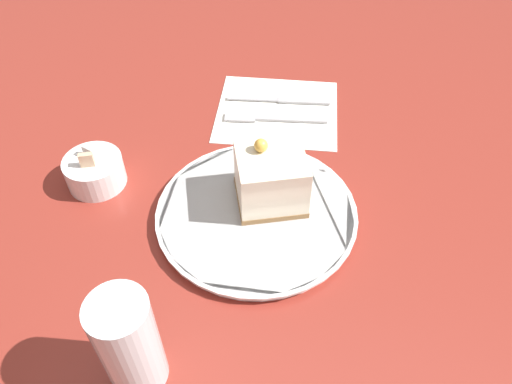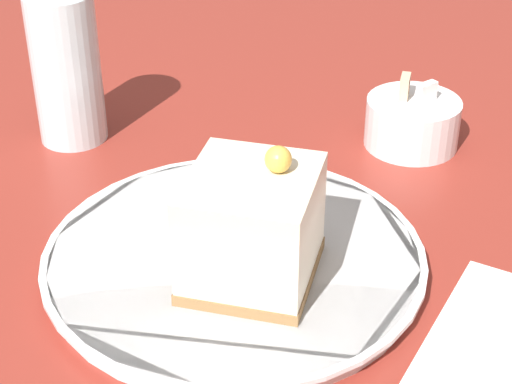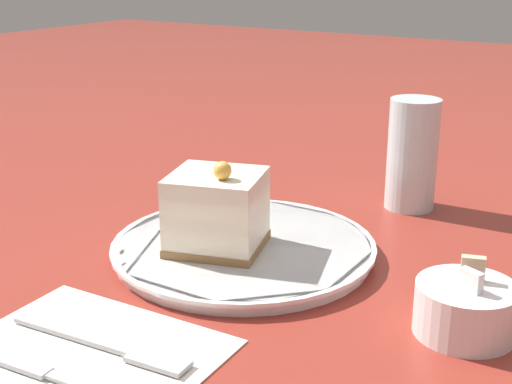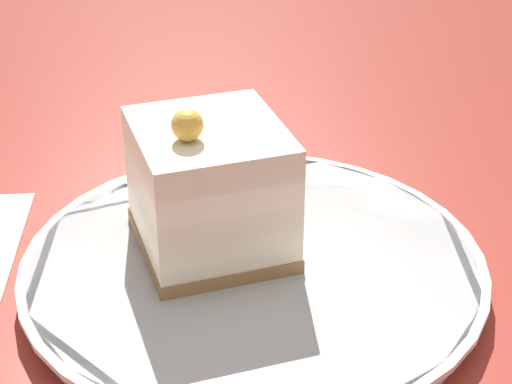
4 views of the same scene
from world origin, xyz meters
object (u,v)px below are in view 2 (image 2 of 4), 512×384
object	(u,v)px
cake_slice	(252,227)
drinking_glass	(66,69)
plate	(234,259)
sugar_bowl	(412,122)

from	to	relation	value
cake_slice	drinking_glass	distance (m)	0.29
cake_slice	plate	bearing A→B (deg)	130.91
cake_slice	drinking_glass	size ratio (longest dim) A/B	0.82
sugar_bowl	drinking_glass	bearing A→B (deg)	-151.02
plate	cake_slice	distance (m)	0.06
plate	drinking_glass	size ratio (longest dim) A/B	2.02
plate	cake_slice	world-z (taller)	cake_slice
drinking_glass	plate	bearing A→B (deg)	-21.42
sugar_bowl	drinking_glass	world-z (taller)	drinking_glass
drinking_glass	sugar_bowl	bearing A→B (deg)	28.98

